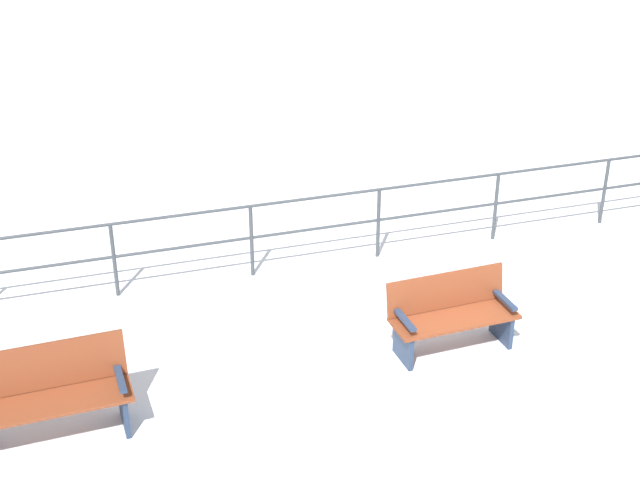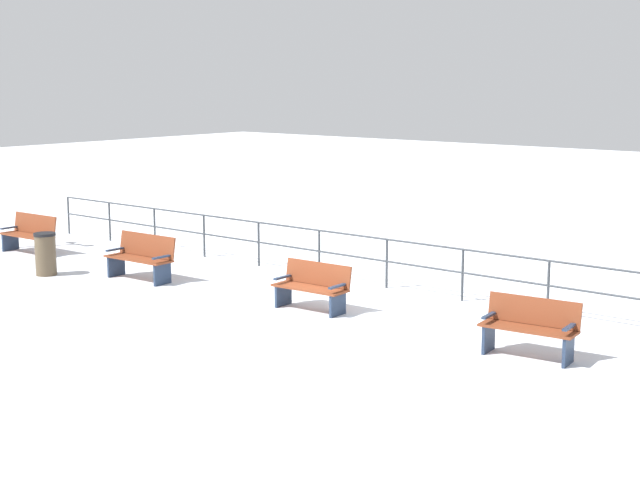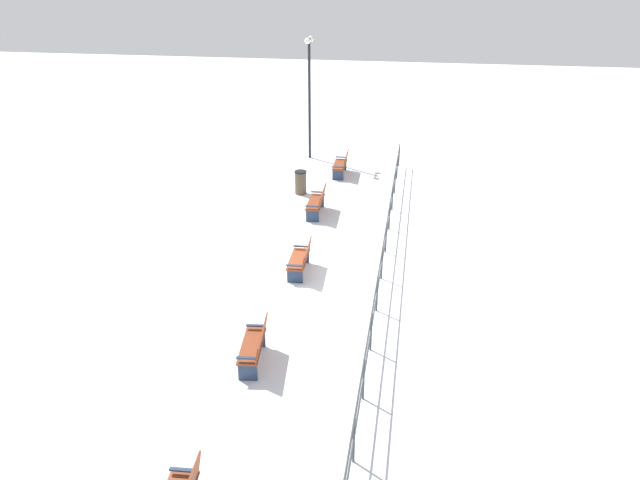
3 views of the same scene
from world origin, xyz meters
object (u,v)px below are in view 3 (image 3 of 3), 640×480
at_px(bench_nearest, 342,164).
at_px(bench_second, 318,201).
at_px(bench_fourth, 255,345).
at_px(lamppost_near, 309,80).
at_px(bench_third, 301,259).
at_px(trash_bin, 301,182).

relative_size(bench_nearest, bench_second, 0.97).
xyz_separation_m(bench_fourth, lamppost_near, (1.56, -15.48, 3.04)).
bearing_deg(bench_second, bench_third, 91.40).
distance_m(bench_second, trash_bin, 2.20).
distance_m(bench_nearest, lamppost_near, 4.13).
height_order(bench_third, bench_fourth, bench_fourth).
xyz_separation_m(lamppost_near, trash_bin, (-0.48, 4.65, -3.05)).
bearing_deg(lamppost_near, bench_fourth, 95.77).
xyz_separation_m(bench_third, trash_bin, (1.26, -6.40, 0.02)).
height_order(lamppost_near, trash_bin, lamppost_near).
xyz_separation_m(bench_nearest, bench_fourth, (0.19, 13.31, 0.00)).
relative_size(bench_nearest, bench_fourth, 1.05).
bearing_deg(lamppost_near, bench_nearest, 128.99).
height_order(bench_second, lamppost_near, lamppost_near).
bearing_deg(bench_second, lamppost_near, -79.39).
height_order(bench_nearest, lamppost_near, lamppost_near).
height_order(bench_nearest, trash_bin, bench_nearest).
bearing_deg(bench_third, lamppost_near, -83.34).
height_order(bench_third, lamppost_near, lamppost_near).
bearing_deg(bench_fourth, trash_bin, -90.51).
xyz_separation_m(bench_fourth, trash_bin, (1.08, -10.83, -0.01)).
bearing_deg(lamppost_near, bench_second, 102.63).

